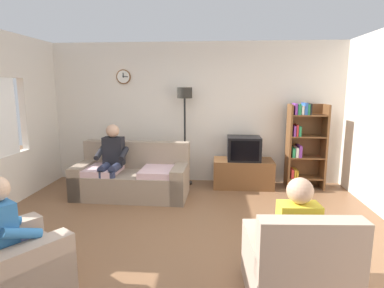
# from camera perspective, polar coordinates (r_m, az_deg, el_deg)

# --- Properties ---
(ground_plane) EXTENTS (12.00, 12.00, 0.00)m
(ground_plane) POSITION_cam_1_polar(r_m,az_deg,el_deg) (4.05, -2.01, -17.11)
(ground_plane) COLOR brown
(back_wall_assembly) EXTENTS (6.20, 0.17, 2.70)m
(back_wall_assembly) POSITION_cam_1_polar(r_m,az_deg,el_deg) (6.27, 0.68, 5.59)
(back_wall_assembly) COLOR silver
(back_wall_assembly) RESTS_ON ground_plane
(couch) EXTENTS (1.92, 0.93, 0.90)m
(couch) POSITION_cam_1_polar(r_m,az_deg,el_deg) (5.59, -10.66, -5.99)
(couch) COLOR gray
(couch) RESTS_ON ground_plane
(tv_stand) EXTENTS (1.10, 0.56, 0.52)m
(tv_stand) POSITION_cam_1_polar(r_m,az_deg,el_deg) (6.06, 9.14, -5.20)
(tv_stand) COLOR brown
(tv_stand) RESTS_ON ground_plane
(tv) EXTENTS (0.60, 0.49, 0.44)m
(tv) POSITION_cam_1_polar(r_m,az_deg,el_deg) (5.92, 9.29, -0.78)
(tv) COLOR black
(tv) RESTS_ON tv_stand
(bookshelf) EXTENTS (0.68, 0.36, 1.58)m
(bookshelf) POSITION_cam_1_polar(r_m,az_deg,el_deg) (6.19, 19.37, 0.26)
(bookshelf) COLOR brown
(bookshelf) RESTS_ON ground_plane
(floor_lamp) EXTENTS (0.28, 0.28, 1.85)m
(floor_lamp) POSITION_cam_1_polar(r_m,az_deg,el_deg) (5.97, -1.32, 6.31)
(floor_lamp) COLOR black
(floor_lamp) RESTS_ON ground_plane
(armchair_near_window) EXTENTS (1.16, 1.18, 0.90)m
(armchair_near_window) POSITION_cam_1_polar(r_m,az_deg,el_deg) (3.43, -30.66, -18.51)
(armchair_near_window) COLOR tan
(armchair_near_window) RESTS_ON ground_plane
(armchair_near_bookshelf) EXTENTS (0.85, 0.93, 0.90)m
(armchair_near_bookshelf) POSITION_cam_1_polar(r_m,az_deg,el_deg) (3.10, 18.03, -20.76)
(armchair_near_bookshelf) COLOR tan
(armchair_near_bookshelf) RESTS_ON ground_plane
(person_on_couch) EXTENTS (0.52, 0.54, 1.24)m
(person_on_couch) POSITION_cam_1_polar(r_m,az_deg,el_deg) (5.48, -14.23, -2.29)
(person_on_couch) COLOR black
(person_on_couch) RESTS_ON ground_plane
(person_in_left_armchair) EXTENTS (0.61, 0.64, 1.12)m
(person_in_left_armchair) POSITION_cam_1_polar(r_m,az_deg,el_deg) (3.32, -29.69, -13.34)
(person_in_left_armchair) COLOR #3372B2
(person_in_left_armchair) RESTS_ON ground_plane
(person_in_right_armchair) EXTENTS (0.53, 0.55, 1.12)m
(person_in_right_armchair) POSITION_cam_1_polar(r_m,az_deg,el_deg) (3.03, 17.87, -14.78)
(person_in_right_armchair) COLOR yellow
(person_in_right_armchair) RESTS_ON ground_plane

